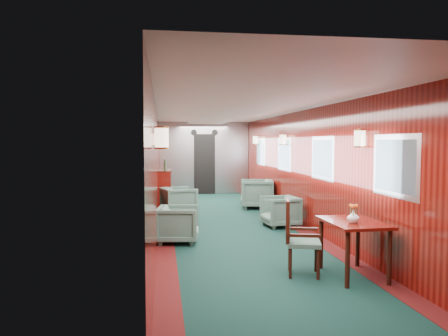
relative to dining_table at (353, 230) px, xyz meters
name	(u,v)px	position (x,y,z in m)	size (l,w,h in m)	color
room	(233,147)	(-1.05, 3.29, 1.02)	(12.00, 12.10, 2.40)	#0C2C25
bulkhead	(204,158)	(-1.05, 9.21, 0.57)	(2.98, 0.17, 2.39)	#A1A2A8
windows_right	(301,156)	(0.44, 3.54, 0.84)	(0.02, 8.60, 0.80)	silver
wall_sconces	(228,140)	(-1.05, 3.86, 1.18)	(2.97, 7.97, 0.25)	beige
dining_table	(353,230)	(0.00, 0.00, 0.00)	(0.70, 0.98, 0.73)	maroon
side_chair	(296,234)	(-0.71, 0.17, -0.07)	(0.54, 0.56, 1.00)	#1C413B
credenza	(164,188)	(-2.39, 6.59, -0.11)	(0.34, 1.10, 1.26)	maroon
flower_vase	(353,217)	(-0.07, -0.14, 0.20)	(0.15, 0.15, 0.16)	silver
armchair_left_near	(178,224)	(-2.18, 2.24, -0.29)	(0.68, 0.70, 0.64)	#1C413B
armchair_left_far	(179,201)	(-2.06, 5.02, -0.27)	(0.72, 0.74, 0.68)	#1C413B
armchair_right_near	(280,211)	(-0.05, 3.36, -0.29)	(0.68, 0.69, 0.63)	#1C413B
armchair_right_far	(257,194)	(0.01, 5.89, -0.23)	(0.81, 0.84, 0.76)	#1C413B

